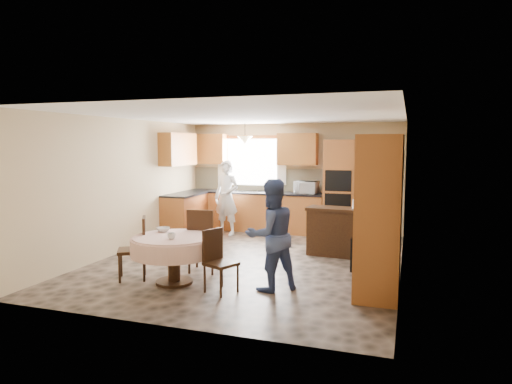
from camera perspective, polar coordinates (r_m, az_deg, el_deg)
The scene contains 36 objects.
floor at distance 8.03m, azimuth -0.75°, elevation -8.60°, with size 5.00×6.00×0.01m, color brown.
ceiling at distance 7.78m, azimuth -0.77°, elevation 9.51°, with size 5.00×6.00×0.01m, color white.
wall_back at distance 10.67m, azimuth 4.60°, elevation 1.82°, with size 5.00×0.02×2.50m, color tan.
wall_front at distance 5.10m, azimuth -12.06°, elevation -2.87°, with size 5.00×0.02×2.50m, color tan.
wall_left at distance 8.95m, azimuth -16.04°, elevation 0.81°, with size 0.02×6.00×2.50m, color tan.
wall_right at distance 7.37m, azimuth 17.91°, elevation -0.32°, with size 0.02×6.00×2.50m, color tan.
window at distance 10.92m, azimuth -0.51°, elevation 3.78°, with size 1.40×0.03×1.10m, color white.
curtain_left at distance 11.14m, azimuth -4.25°, elevation 4.06°, with size 0.22×0.02×1.15m, color white.
curtain_right at distance 10.65m, azimuth 3.22°, elevation 3.98°, with size 0.22×0.02×1.15m, color white.
base_cab_back at distance 10.71m, azimuth -0.24°, elevation -2.50°, with size 3.30×0.60×0.88m, color #B66C30.
counter_back at distance 10.66m, azimuth -0.24°, elevation -0.05°, with size 3.30×0.64×0.04m, color black.
base_cab_left at distance 10.42m, azimuth -8.91°, elevation -2.81°, with size 0.60×1.20×0.88m, color #B66C30.
counter_left at distance 10.36m, azimuth -8.95°, elevation -0.30°, with size 0.64×1.20×0.04m, color black.
backsplash at distance 10.90m, azimuth 0.25°, elevation 1.56°, with size 3.30×0.02×0.55m, color tan.
wall_cab_left at distance 11.17m, azimuth -5.88°, elevation 5.38°, with size 0.85×0.33×0.72m, color #CA7232.
wall_cab_right at distance 10.45m, azimuth 5.22°, elevation 5.35°, with size 0.90×0.33×0.72m, color #CA7232.
wall_cab_side at distance 10.37m, azimuth -9.70°, elevation 5.29°, with size 0.33×1.20×0.72m, color #CA7232.
oven_tower at distance 10.16m, azimuth 10.47°, elevation 0.46°, with size 0.66×0.62×2.12m, color #B66C30.
oven_upper at distance 9.84m, azimuth 10.23°, elevation 1.39°, with size 0.56×0.01×0.45m, color black.
oven_lower at distance 9.89m, azimuth 10.17°, elevation -1.50°, with size 0.56×0.01×0.45m, color black.
pendant at distance 10.46m, azimuth -1.38°, elevation 6.53°, with size 0.36×0.36×0.18m, color beige.
sideboard at distance 8.44m, azimuth 10.33°, elevation -5.10°, with size 1.16×0.48×0.83m, color #35200E.
space_heater at distance 7.53m, azimuth 13.33°, elevation -7.65°, with size 0.39×0.27×0.54m, color black.
cupboard at distance 6.32m, azimuth 15.17°, elevation -2.87°, with size 0.56×1.12×2.14m, color #B66C30.
dining_table at distance 6.77m, azimuth -10.24°, elevation -6.74°, with size 1.23×1.23×0.70m.
chair_left at distance 7.11m, azimuth -14.64°, elevation -6.42°, with size 0.56×0.56×0.94m.
chair_back at distance 7.26m, azimuth -6.71°, elevation -5.67°, with size 0.49×0.49×1.02m.
chair_right at distance 6.34m, azimuth -4.83°, elevation -8.15°, with size 0.49×0.49×0.86m.
framed_picture at distance 7.55m, azimuth 17.78°, elevation 3.10°, with size 0.06×0.54×0.44m.
microwave at distance 10.26m, azimuth 6.31°, elevation 0.57°, with size 0.50×0.34×0.28m, color silver.
person_sink at distance 10.20m, azimuth -3.71°, elevation -0.71°, with size 0.61×0.40×1.67m, color silver.
person_dining at distance 6.32m, azimuth 1.90°, elevation -5.40°, with size 0.75×0.59×1.55m, color #3B4D82.
bowl_sideboard at distance 8.40m, azimuth 9.10°, elevation -2.12°, with size 0.19×0.19×0.05m, color #B2B2B2.
bottle_sideboard at distance 8.31m, azimuth 12.32°, elevation -1.35°, with size 0.12×0.12×0.31m, color silver.
cup_table at distance 6.52m, azimuth -10.53°, elevation -5.43°, with size 0.11×0.11×0.09m, color #B2B2B2.
bowl_table at distance 7.10m, azimuth -11.53°, elevation -4.62°, with size 0.21×0.21×0.06m, color #B2B2B2.
Camera 1 is at (2.58, -7.33, 2.02)m, focal length 32.00 mm.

